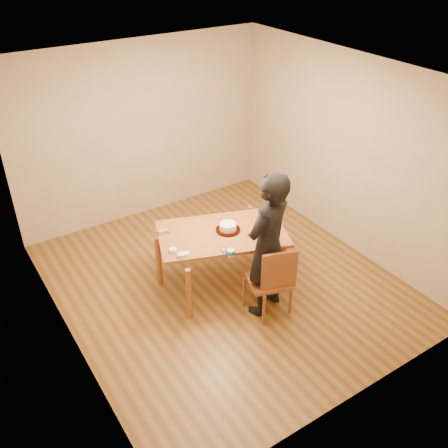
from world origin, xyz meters
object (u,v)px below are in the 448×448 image
cake (228,227)px  person (268,246)px  dining_chair (268,280)px  cake_plate (228,230)px  dining_table (222,234)px

cake → person: (0.06, -0.72, 0.11)m
dining_chair → cake: 0.85m
dining_chair → cake: size_ratio=2.17×
cake_plate → person: person is taller
cake_plate → person: (0.06, -0.72, 0.15)m
cake → person: 0.73m
cake_plate → person: size_ratio=0.17×
dining_chair → person: 0.47m
dining_table → cake: bearing=15.8°
cake_plate → person: 0.74m
cake → person: bearing=-85.1°
cake → person: size_ratio=0.12×
dining_chair → person: (0.00, 0.05, 0.46)m
cake_plate → cake: bearing=26.6°
dining_table → dining_chair: 0.84m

